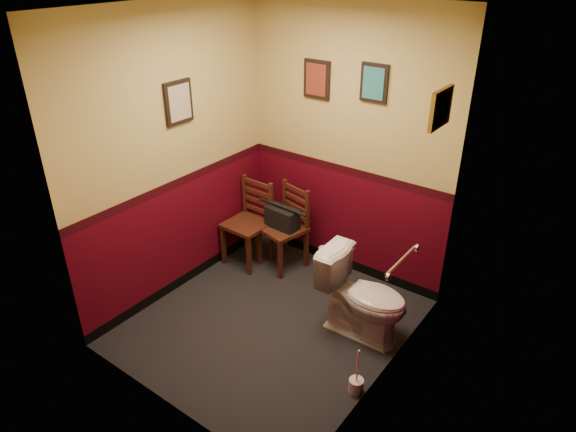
# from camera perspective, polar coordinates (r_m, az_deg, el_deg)

# --- Properties ---
(floor) EXTENTS (2.20, 2.40, 0.00)m
(floor) POSITION_cam_1_polar(r_m,az_deg,el_deg) (4.81, -1.81, -11.73)
(floor) COLOR black
(floor) RESTS_ON ground
(ceiling) EXTENTS (2.20, 2.40, 0.00)m
(ceiling) POSITION_cam_1_polar(r_m,az_deg,el_deg) (3.73, -2.47, 22.22)
(ceiling) COLOR silver
(ceiling) RESTS_ON ground
(wall_back) EXTENTS (2.20, 0.00, 2.70)m
(wall_back) POSITION_cam_1_polar(r_m,az_deg,el_deg) (5.01, 6.53, 7.65)
(wall_back) COLOR #4A0613
(wall_back) RESTS_ON ground
(wall_front) EXTENTS (2.20, 0.00, 2.70)m
(wall_front) POSITION_cam_1_polar(r_m,az_deg,el_deg) (3.35, -14.96, -4.03)
(wall_front) COLOR #4A0613
(wall_front) RESTS_ON ground
(wall_left) EXTENTS (0.00, 2.40, 2.70)m
(wall_left) POSITION_cam_1_polar(r_m,az_deg,el_deg) (4.80, -12.51, 6.23)
(wall_left) COLOR #4A0613
(wall_left) RESTS_ON ground
(wall_right) EXTENTS (0.00, 2.40, 2.70)m
(wall_right) POSITION_cam_1_polar(r_m,az_deg,el_deg) (3.58, 11.88, -1.44)
(wall_right) COLOR #4A0613
(wall_right) RESTS_ON ground
(grab_bar) EXTENTS (0.05, 0.56, 0.06)m
(grab_bar) POSITION_cam_1_polar(r_m,az_deg,el_deg) (3.99, 12.50, -4.90)
(grab_bar) COLOR silver
(grab_bar) RESTS_ON wall_right
(framed_print_back_a) EXTENTS (0.28, 0.04, 0.36)m
(framed_print_back_a) POSITION_cam_1_polar(r_m,az_deg,el_deg) (5.00, 3.21, 14.92)
(framed_print_back_a) COLOR black
(framed_print_back_a) RESTS_ON wall_back
(framed_print_back_b) EXTENTS (0.26, 0.04, 0.34)m
(framed_print_back_b) POSITION_cam_1_polar(r_m,az_deg,el_deg) (4.69, 9.54, 14.37)
(framed_print_back_b) COLOR black
(framed_print_back_b) RESTS_ON wall_back
(framed_print_left) EXTENTS (0.04, 0.30, 0.38)m
(framed_print_left) POSITION_cam_1_polar(r_m,az_deg,el_deg) (4.69, -12.06, 12.25)
(framed_print_left) COLOR black
(framed_print_left) RESTS_ON wall_left
(framed_print_right) EXTENTS (0.04, 0.34, 0.28)m
(framed_print_right) POSITION_cam_1_polar(r_m,az_deg,el_deg) (3.84, 16.60, 11.41)
(framed_print_right) COLOR olive
(framed_print_right) RESTS_ON wall_right
(toilet) EXTENTS (0.80, 0.47, 0.78)m
(toilet) POSITION_cam_1_polar(r_m,az_deg,el_deg) (4.51, 8.37, -8.89)
(toilet) COLOR white
(toilet) RESTS_ON floor
(toilet_brush) EXTENTS (0.12, 0.12, 0.41)m
(toilet_brush) POSITION_cam_1_polar(r_m,az_deg,el_deg) (4.20, 7.57, -18.07)
(toilet_brush) COLOR silver
(toilet_brush) RESTS_ON floor
(chair_left) EXTENTS (0.44, 0.44, 0.91)m
(chair_left) POSITION_cam_1_polar(r_m,az_deg,el_deg) (5.46, -4.31, -0.76)
(chair_left) COLOR #4F2517
(chair_left) RESTS_ON floor
(chair_right) EXTENTS (0.50, 0.50, 0.89)m
(chair_right) POSITION_cam_1_polar(r_m,az_deg,el_deg) (5.38, -0.29, -1.28)
(chair_right) COLOR #4F2517
(chair_right) RESTS_ON floor
(handbag) EXTENTS (0.36, 0.19, 0.25)m
(handbag) POSITION_cam_1_polar(r_m,az_deg,el_deg) (5.29, -0.63, -0.20)
(handbag) COLOR black
(handbag) RESTS_ON chair_right
(tp_stack) EXTENTS (0.24, 0.15, 0.32)m
(tp_stack) POSITION_cam_1_polar(r_m,az_deg,el_deg) (5.40, 4.11, -5.15)
(tp_stack) COLOR silver
(tp_stack) RESTS_ON floor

